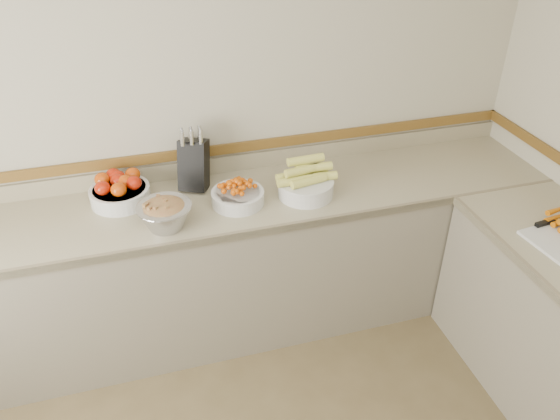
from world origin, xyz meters
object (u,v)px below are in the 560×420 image
object	(u,v)px
knife_block	(194,164)
rhubarb_bowl	(165,214)
tomato_bowl	(120,190)
cherry_tomato_bowl	(238,195)
corn_bowl	(306,183)

from	to	relation	value
knife_block	rhubarb_bowl	size ratio (longest dim) A/B	1.32
tomato_bowl	cherry_tomato_bowl	size ratio (longest dim) A/B	1.12
knife_block	tomato_bowl	distance (m)	0.42
knife_block	corn_bowl	bearing A→B (deg)	-24.15
rhubarb_bowl	knife_block	bearing A→B (deg)	60.21
cherry_tomato_bowl	rhubarb_bowl	size ratio (longest dim) A/B	1.03
tomato_bowl	cherry_tomato_bowl	xyz separation A→B (m)	(0.60, -0.20, -0.02)
knife_block	tomato_bowl	size ratio (longest dim) A/B	1.14
knife_block	cherry_tomato_bowl	distance (m)	0.32
corn_bowl	knife_block	bearing A→B (deg)	155.85
knife_block	rhubarb_bowl	bearing A→B (deg)	-119.79
cherry_tomato_bowl	corn_bowl	world-z (taller)	corn_bowl
knife_block	corn_bowl	world-z (taller)	knife_block
cherry_tomato_bowl	rhubarb_bowl	distance (m)	0.42
tomato_bowl	corn_bowl	bearing A→B (deg)	-12.39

